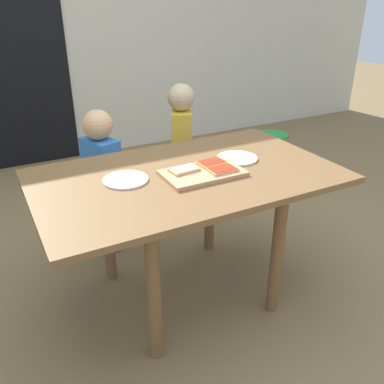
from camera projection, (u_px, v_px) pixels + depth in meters
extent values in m
plane|color=olive|center=(187.00, 291.00, 2.40)|extent=(16.00, 16.00, 0.00)
cube|color=beige|center=(60.00, 23.00, 3.91)|extent=(8.00, 0.20, 2.62)
cube|color=black|center=(18.00, 61.00, 3.78)|extent=(0.90, 0.02, 2.00)
cube|color=brown|center=(187.00, 176.00, 2.08)|extent=(1.52, 0.91, 0.03)
cylinder|color=brown|center=(154.00, 295.00, 1.83)|extent=(0.06, 0.06, 0.72)
cylinder|color=brown|center=(277.00, 254.00, 2.12)|extent=(0.06, 0.06, 0.72)
cylinder|color=brown|center=(107.00, 226.00, 2.37)|extent=(0.06, 0.06, 0.72)
cylinder|color=brown|center=(210.00, 200.00, 2.66)|extent=(0.06, 0.06, 0.72)
cube|color=tan|center=(203.00, 173.00, 2.05)|extent=(0.40, 0.24, 0.02)
cube|color=#E4A760|center=(211.00, 163.00, 2.13)|extent=(0.15, 0.10, 0.01)
cube|color=red|center=(211.00, 161.00, 2.13)|extent=(0.13, 0.09, 0.00)
cube|color=#E4A760|center=(223.00, 170.00, 2.05)|extent=(0.14, 0.09, 0.01)
cube|color=red|center=(223.00, 168.00, 2.04)|extent=(0.13, 0.08, 0.00)
cube|color=#E4A760|center=(184.00, 170.00, 2.05)|extent=(0.15, 0.10, 0.01)
cube|color=beige|center=(184.00, 168.00, 2.04)|extent=(0.13, 0.09, 0.00)
cylinder|color=white|center=(126.00, 180.00, 1.99)|extent=(0.22, 0.22, 0.01)
cylinder|color=white|center=(237.00, 158.00, 2.25)|extent=(0.22, 0.22, 0.01)
cylinder|color=#3A3565|center=(101.00, 215.00, 2.79)|extent=(0.09, 0.09, 0.42)
cylinder|color=#3A3565|center=(114.00, 222.00, 2.71)|extent=(0.09, 0.09, 0.42)
cube|color=blue|center=(102.00, 165.00, 2.58)|extent=(0.21, 0.27, 0.34)
sphere|color=tan|center=(98.00, 125.00, 2.47)|extent=(0.18, 0.18, 0.18)
cylinder|color=#3B2834|center=(182.00, 182.00, 3.21)|extent=(0.09, 0.09, 0.48)
cylinder|color=#3B2834|center=(182.00, 190.00, 3.08)|extent=(0.09, 0.09, 0.48)
cube|color=gold|center=(182.00, 134.00, 2.96)|extent=(0.23, 0.28, 0.34)
sphere|color=tan|center=(181.00, 97.00, 2.85)|extent=(0.19, 0.19, 0.19)
cylinder|color=green|center=(274.00, 135.00, 5.00)|extent=(0.35, 0.35, 0.03)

